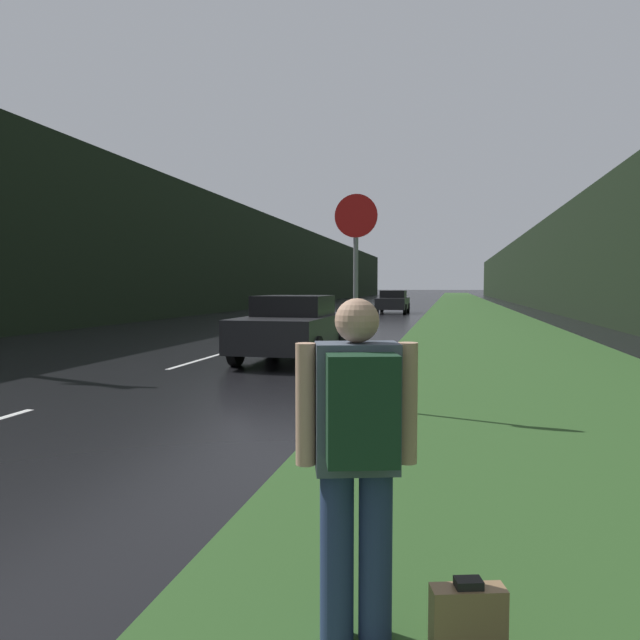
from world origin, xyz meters
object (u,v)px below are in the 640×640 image
Objects in this scene: stop_sign at (356,282)px; car_passing_far at (393,302)px; car_passing_near at (292,327)px; hitchhiker_with_backpack at (358,450)px; suitcase at (468,623)px.

stop_sign reaches higher than car_passing_far.
stop_sign is 5.69m from car_passing_near.
car_passing_far is at bearing 79.31° from hitchhiker_with_backpack.
suitcase is at bearing 109.96° from car_passing_near.
car_passing_near reaches higher than car_passing_far.
stop_sign reaches higher than car_passing_near.
car_passing_near is at bearing 93.91° from suitcase.
hitchhiker_with_backpack is 0.95m from suitcase.
car_passing_far is (-2.37, 29.43, -1.05)m from stop_sign.
suitcase is (1.42, -5.36, -1.63)m from stop_sign.
stop_sign reaches higher than hitchhiker_with_backpack.
suitcase is 34.99m from car_passing_far.
hitchhiker_with_backpack is 0.40× the size of car_passing_near.
car_passing_far is at bearing 94.60° from stop_sign.
car_passing_near is (-3.79, 10.42, 0.60)m from suitcase.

